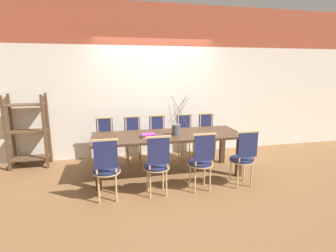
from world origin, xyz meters
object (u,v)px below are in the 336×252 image
at_px(vase_centerpiece, 176,129).
at_px(book_stack, 148,135).
at_px(shelving_rack, 28,131).
at_px(dining_table, 168,139).
at_px(chair_far_center, 158,137).
at_px(chair_near_center, 201,160).

distance_m(vase_centerpiece, book_stack, 0.51).
distance_m(book_stack, shelving_rack, 2.43).
bearing_deg(book_stack, vase_centerpiece, 6.06).
bearing_deg(shelving_rack, vase_centerpiece, -21.73).
xyz_separation_m(dining_table, vase_centerpiece, (0.13, -0.06, 0.20)).
height_order(chair_far_center, vase_centerpiece, vase_centerpiece).
distance_m(chair_near_center, chair_far_center, 1.55).
bearing_deg(shelving_rack, chair_far_center, -5.67).
bearing_deg(dining_table, chair_near_center, -64.53).
relative_size(book_stack, shelving_rack, 0.17).
height_order(chair_far_center, book_stack, chair_far_center).
distance_m(chair_far_center, vase_centerpiece, 0.90).
relative_size(chair_far_center, vase_centerpiece, 1.36).
height_order(dining_table, chair_near_center, chair_near_center).
relative_size(dining_table, shelving_rack, 1.85).
bearing_deg(dining_table, book_stack, -162.43).
height_order(book_stack, shelving_rack, shelving_rack).
bearing_deg(book_stack, chair_far_center, 69.16).
height_order(vase_centerpiece, shelving_rack, vase_centerpiece).
distance_m(vase_centerpiece, shelving_rack, 2.87).
bearing_deg(vase_centerpiece, book_stack, -173.94).
xyz_separation_m(dining_table, book_stack, (-0.37, -0.12, 0.12)).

